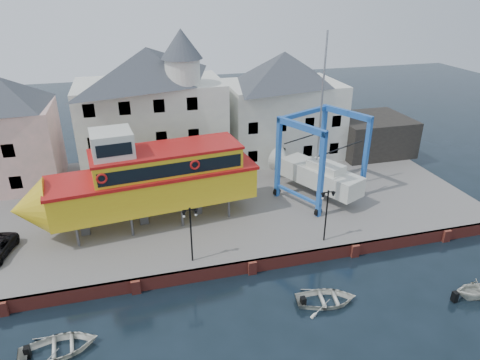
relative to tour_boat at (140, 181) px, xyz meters
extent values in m
plane|color=black|center=(6.91, -7.31, -4.77)|extent=(140.00, 140.00, 0.00)
cube|color=#645E59|center=(6.91, 3.69, -4.27)|extent=(44.00, 22.00, 1.00)
cube|color=maroon|center=(6.91, -7.19, -4.27)|extent=(44.00, 0.25, 1.00)
cube|color=maroon|center=(-9.09, -7.36, -4.27)|extent=(0.60, 0.36, 1.00)
cube|color=maroon|center=(-1.09, -7.36, -4.27)|extent=(0.60, 0.36, 1.00)
cube|color=maroon|center=(6.91, -7.36, -4.27)|extent=(0.60, 0.36, 1.00)
cube|color=maroon|center=(14.91, -7.36, -4.27)|extent=(0.60, 0.36, 1.00)
cube|color=maroon|center=(22.91, -7.36, -4.27)|extent=(0.60, 0.36, 1.00)
cube|color=#B9998F|center=(-11.09, 10.69, -0.02)|extent=(8.00, 7.00, 7.50)
cube|color=black|center=(-10.59, 7.23, -2.17)|extent=(1.00, 0.08, 1.20)
cube|color=black|center=(-10.59, 7.23, 0.83)|extent=(1.00, 0.08, 1.20)
cube|color=silver|center=(1.91, 11.19, 0.73)|extent=(14.00, 8.00, 9.00)
pyramid|color=#323842|center=(1.91, 11.19, 6.83)|extent=(14.00, 8.00, 3.20)
cube|color=black|center=(-3.59, 7.23, -2.17)|extent=(1.00, 0.08, 1.20)
cube|color=black|center=(-0.59, 7.23, -2.17)|extent=(1.00, 0.08, 1.20)
cube|color=black|center=(2.41, 7.23, -2.17)|extent=(1.00, 0.08, 1.20)
cube|color=black|center=(5.41, 7.23, -2.17)|extent=(1.00, 0.08, 1.20)
cube|color=black|center=(-3.59, 7.23, 0.83)|extent=(1.00, 0.08, 1.20)
cube|color=black|center=(-0.59, 7.23, 0.83)|extent=(1.00, 0.08, 1.20)
cube|color=black|center=(2.41, 7.23, 0.83)|extent=(1.00, 0.08, 1.20)
cube|color=black|center=(5.41, 7.23, 0.83)|extent=(1.00, 0.08, 1.20)
cube|color=black|center=(-3.59, 7.23, 3.83)|extent=(1.00, 0.08, 1.20)
cube|color=black|center=(-0.59, 7.23, 3.83)|extent=(1.00, 0.08, 1.20)
cube|color=black|center=(2.41, 7.23, 3.83)|extent=(1.00, 0.08, 1.20)
cube|color=black|center=(5.41, 7.23, 3.83)|extent=(1.00, 0.08, 1.20)
cylinder|color=silver|center=(4.91, 8.79, 6.43)|extent=(3.20, 3.20, 2.40)
cone|color=#323842|center=(4.91, 8.79, 8.93)|extent=(3.80, 3.80, 2.60)
cube|color=silver|center=(15.91, 11.69, 0.23)|extent=(12.00, 8.00, 8.00)
pyramid|color=#323842|center=(15.91, 11.69, 5.83)|extent=(12.00, 8.00, 3.20)
cube|color=black|center=(11.41, 7.73, -2.17)|extent=(1.00, 0.08, 1.20)
cube|color=black|center=(14.41, 7.73, -2.17)|extent=(1.00, 0.08, 1.20)
cube|color=black|center=(17.41, 7.73, -2.17)|extent=(1.00, 0.08, 1.20)
cube|color=black|center=(20.41, 7.73, -2.17)|extent=(1.00, 0.08, 1.20)
cube|color=black|center=(11.41, 7.73, 0.83)|extent=(1.00, 0.08, 1.20)
cube|color=black|center=(14.41, 7.73, 0.83)|extent=(1.00, 0.08, 1.20)
cube|color=black|center=(17.41, 7.73, 0.83)|extent=(1.00, 0.08, 1.20)
cube|color=black|center=(20.41, 7.73, 0.83)|extent=(1.00, 0.08, 1.20)
cube|color=black|center=(25.91, 9.69, -1.77)|extent=(8.00, 7.00, 4.00)
cylinder|color=black|center=(2.91, -6.11, -1.77)|extent=(0.12, 0.12, 4.00)
cube|color=black|center=(2.91, -6.11, 0.28)|extent=(0.90, 0.06, 0.06)
sphere|color=black|center=(2.91, -6.11, 0.35)|extent=(0.16, 0.16, 0.16)
cone|color=black|center=(2.51, -6.11, 0.01)|extent=(0.32, 0.32, 0.45)
sphere|color=silver|center=(2.51, -6.11, -0.17)|extent=(0.18, 0.18, 0.18)
cone|color=black|center=(3.31, -6.11, 0.01)|extent=(0.32, 0.32, 0.45)
sphere|color=silver|center=(3.31, -6.11, -0.17)|extent=(0.18, 0.18, 0.18)
cylinder|color=black|center=(12.91, -6.11, -1.77)|extent=(0.12, 0.12, 4.00)
cube|color=black|center=(12.91, -6.11, 0.28)|extent=(0.90, 0.06, 0.06)
sphere|color=black|center=(12.91, -6.11, 0.35)|extent=(0.16, 0.16, 0.16)
cone|color=black|center=(12.51, -6.11, 0.01)|extent=(0.32, 0.32, 0.45)
sphere|color=silver|center=(12.51, -6.11, -0.17)|extent=(0.18, 0.18, 0.18)
cone|color=black|center=(13.31, -6.11, 0.01)|extent=(0.32, 0.32, 0.45)
sphere|color=silver|center=(13.31, -6.11, -0.17)|extent=(0.18, 0.18, 0.18)
cylinder|color=#59595E|center=(-4.88, -2.13, -2.93)|extent=(0.22, 0.22, 1.68)
cylinder|color=#59595E|center=(-5.24, 0.99, -2.93)|extent=(0.22, 0.22, 1.68)
cylinder|color=#59595E|center=(-0.98, -1.69, -2.93)|extent=(0.22, 0.22, 1.68)
cylinder|color=#59595E|center=(-1.34, 1.43, -2.93)|extent=(0.22, 0.22, 1.68)
cylinder|color=#59595E|center=(2.92, -1.25, -2.93)|extent=(0.22, 0.22, 1.68)
cylinder|color=#59595E|center=(2.57, 1.88, -2.93)|extent=(0.22, 0.22, 1.68)
cylinder|color=#59595E|center=(6.83, -0.80, -2.93)|extent=(0.22, 0.22, 1.68)
cylinder|color=#59595E|center=(6.47, 2.32, -2.93)|extent=(0.22, 0.22, 1.68)
cube|color=#59595E|center=(-4.50, -0.51, -2.93)|extent=(0.73, 0.63, 1.68)
cube|color=#59595E|center=(-0.04, 0.00, -2.93)|extent=(0.73, 0.63, 1.68)
cube|color=#59595E|center=(4.42, 0.50, -2.93)|extent=(0.73, 0.63, 1.68)
cube|color=gold|center=(1.07, 0.12, -0.85)|extent=(16.10, 6.01, 2.47)
cone|color=gold|center=(-7.96, -0.90, -0.85)|extent=(2.94, 4.52, 4.27)
cube|color=#AF1312|center=(1.07, 0.12, 0.50)|extent=(16.45, 6.23, 0.25)
cube|color=gold|center=(2.19, 0.25, 1.28)|extent=(11.58, 5.06, 1.80)
cube|color=black|center=(2.41, -1.68, 1.34)|extent=(10.71, 1.28, 1.01)
cube|color=black|center=(1.97, 2.18, 1.34)|extent=(10.71, 1.28, 1.01)
cube|color=#AF1312|center=(2.19, 0.25, 2.28)|extent=(11.82, 5.20, 0.20)
cube|color=silver|center=(-1.72, -0.19, 3.20)|extent=(3.23, 3.23, 2.04)
cube|color=black|center=(-1.55, -1.67, 3.29)|extent=(2.44, 0.34, 0.90)
torus|color=#AF1312|center=(-2.61, -2.30, 1.51)|extent=(0.80, 0.24, 0.79)
torus|color=#AF1312|center=(4.08, -1.53, 1.51)|extent=(0.80, 0.24, 0.79)
cube|color=#2264B0|center=(14.01, -2.60, -0.09)|extent=(0.49, 0.49, 7.36)
cylinder|color=black|center=(14.01, -2.60, -3.40)|extent=(0.78, 0.55, 0.74)
cube|color=#2264B0|center=(11.95, 1.83, -0.09)|extent=(0.49, 0.49, 7.36)
cylinder|color=black|center=(11.95, 1.83, -3.40)|extent=(0.78, 0.55, 0.74)
cube|color=#2264B0|center=(19.40, -0.10, -0.09)|extent=(0.49, 0.49, 7.36)
cylinder|color=black|center=(19.40, -0.10, -3.40)|extent=(0.78, 0.55, 0.74)
cube|color=#2264B0|center=(17.34, 4.33, -0.09)|extent=(0.49, 0.49, 7.36)
cylinder|color=black|center=(17.34, 4.33, -3.40)|extent=(0.78, 0.55, 0.74)
cube|color=#2264B0|center=(12.98, -0.39, 3.40)|extent=(2.55, 4.92, 0.51)
cube|color=#2264B0|center=(12.98, -0.39, -2.72)|extent=(2.45, 4.87, 0.22)
cube|color=#2264B0|center=(18.37, 2.11, 3.40)|extent=(2.55, 4.92, 0.51)
cube|color=#2264B0|center=(18.37, 2.11, -2.72)|extent=(2.45, 4.87, 0.22)
cube|color=#2264B0|center=(14.65, 3.08, 3.40)|extent=(5.87, 2.99, 0.37)
cube|color=silver|center=(15.67, 0.86, -1.88)|extent=(5.51, 8.17, 1.68)
cone|color=silver|center=(13.70, 5.11, -1.88)|extent=(2.90, 2.54, 2.42)
cube|color=#59595E|center=(15.67, 0.86, -3.09)|extent=(1.03, 1.82, 0.74)
cube|color=silver|center=(15.90, 0.39, -0.72)|extent=(2.85, 3.57, 0.63)
cylinder|color=#99999E|center=(15.45, 1.34, 4.74)|extent=(0.21, 0.21, 11.56)
cube|color=black|center=(16.47, -0.85, 1.35)|extent=(5.22, 2.51, 0.05)
cube|color=black|center=(14.88, 2.58, 1.35)|extent=(5.22, 2.51, 0.05)
imported|color=silver|center=(10.63, -11.48, -4.77)|extent=(4.34, 3.41, 0.82)
imported|color=silver|center=(20.22, -13.54, -4.77)|extent=(3.22, 2.86, 1.55)
imported|color=silver|center=(-5.47, -11.30, -4.77)|extent=(4.46, 3.39, 0.86)
camera|label=1|loc=(-0.29, -30.86, 13.99)|focal=32.00mm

